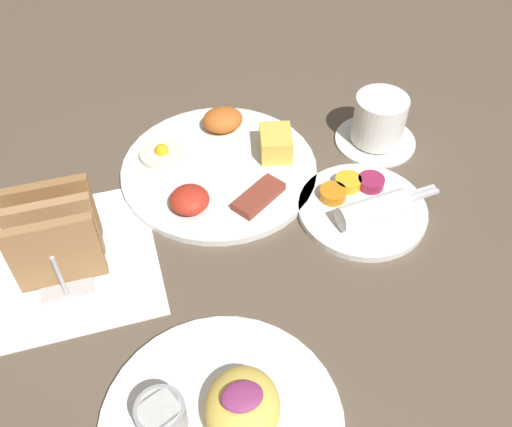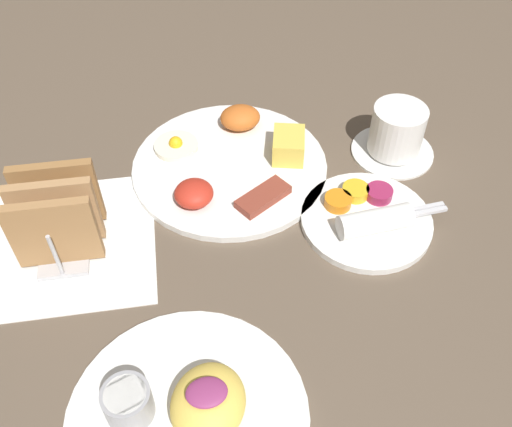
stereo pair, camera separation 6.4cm
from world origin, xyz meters
The scene contains 7 objects.
ground_plane centered at (0.00, 0.00, 0.00)m, with size 3.00×3.00×0.00m, color brown.
napkin_flat centered at (-0.19, 0.04, 0.00)m, with size 0.22×0.22×0.00m.
plate_breakfast centered at (0.03, 0.15, 0.01)m, with size 0.28×0.28×0.05m.
plate_condiments centered at (0.19, 0.02, 0.01)m, with size 0.18×0.17×0.04m.
plate_foreground centered at (-0.06, -0.21, 0.02)m, with size 0.24×0.24×0.06m.
toast_rack centered at (-0.19, 0.04, 0.05)m, with size 0.10×0.12×0.10m.
coffee_cup centered at (0.27, 0.15, 0.04)m, with size 0.12×0.12×0.08m.
Camera 2 is at (-0.03, -0.45, 0.56)m, focal length 40.00 mm.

